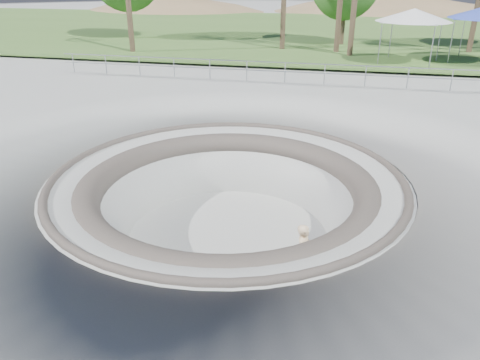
{
  "coord_description": "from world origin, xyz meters",
  "views": [
    {
      "loc": [
        3.09,
        -11.94,
        5.48
      ],
      "look_at": [
        0.35,
        0.12,
        -0.1
      ],
      "focal_mm": 35.0,
      "sensor_mm": 36.0,
      "label": 1
    }
  ],
  "objects": [
    {
      "name": "grass_strip",
      "position": [
        0.0,
        34.0,
        0.22
      ],
      "size": [
        180.0,
        36.0,
        0.12
      ],
      "color": "#3E6026",
      "rests_on": "ground"
    },
    {
      "name": "canopy_white",
      "position": [
        6.63,
        18.66,
        3.02
      ],
      "size": [
        5.97,
        5.97,
        3.13
      ],
      "color": "gray",
      "rests_on": "ground"
    },
    {
      "name": "safety_railing",
      "position": [
        0.0,
        12.0,
        0.69
      ],
      "size": [
        25.0,
        0.06,
        1.03
      ],
      "color": "gray",
      "rests_on": "ground"
    },
    {
      "name": "skateboard",
      "position": [
        2.45,
        -1.94,
        -1.84
      ],
      "size": [
        0.8,
        0.43,
        0.08
      ],
      "color": "olive",
      "rests_on": "ground"
    },
    {
      "name": "ground",
      "position": [
        0.0,
        0.0,
        0.0
      ],
      "size": [
        180.0,
        180.0,
        0.0
      ],
      "primitive_type": "plane",
      "color": "#A2A39E",
      "rests_on": "ground"
    },
    {
      "name": "distant_hills",
      "position": [
        3.78,
        57.17,
        -7.02
      ],
      "size": [
        103.2,
        45.0,
        28.6
      ],
      "color": "brown",
      "rests_on": "ground"
    },
    {
      "name": "skate_bowl",
      "position": [
        0.0,
        0.0,
        -1.83
      ],
      "size": [
        14.0,
        14.0,
        4.1
      ],
      "color": "#A2A39E",
      "rests_on": "ground"
    },
    {
      "name": "skater",
      "position": [
        2.45,
        -1.94,
        -1.01
      ],
      "size": [
        0.51,
        0.66,
        1.62
      ],
      "primitive_type": "imported",
      "rotation": [
        0.0,
        0.0,
        1.34
      ],
      "color": "#D5B58A",
      "rests_on": "skateboard"
    }
  ]
}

